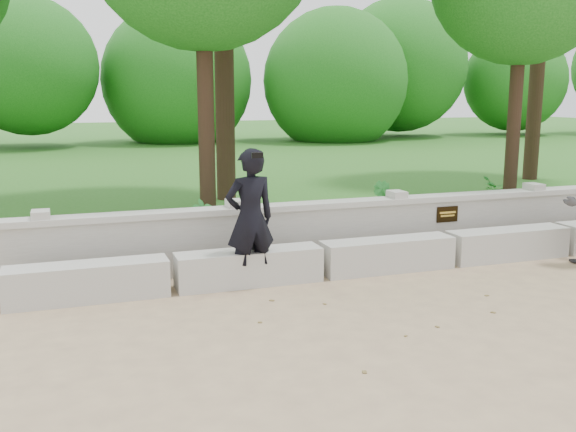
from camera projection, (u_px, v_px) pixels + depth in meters
name	position (u px, v px, depth m)	size (l,w,h in m)	color
ground	(539.00, 304.00, 7.53)	(80.00, 80.00, 0.00)	tan
lawn	(238.00, 167.00, 20.50)	(40.00, 22.00, 0.25)	#266219
concrete_bench	(450.00, 249.00, 9.25)	(11.90, 0.45, 0.45)	beige
parapet_wall	(425.00, 224.00, 9.85)	(12.50, 0.35, 0.90)	#B1AFA7
man_main	(250.00, 218.00, 8.07)	(0.69, 0.62, 1.78)	black
shrub_a	(204.00, 221.00, 9.48)	(0.34, 0.23, 0.65)	#308D36
shrub_b	(383.00, 200.00, 11.32)	(0.37, 0.30, 0.67)	#308D36
shrub_c	(495.00, 192.00, 12.52)	(0.53, 0.46, 0.59)	#308D36
shrub_d	(254.00, 208.00, 10.48)	(0.38, 0.34, 0.68)	#308D36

